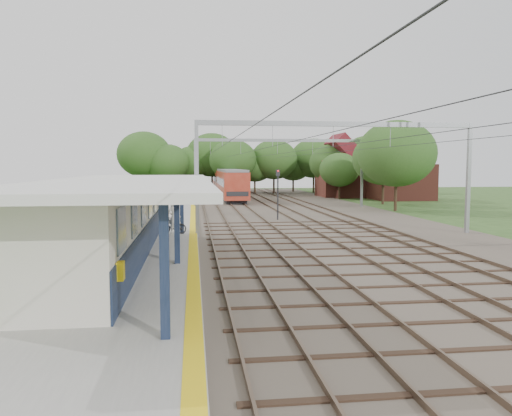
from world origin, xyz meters
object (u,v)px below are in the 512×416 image
person (175,217)px  bicycle (173,226)px  train (226,181)px  signal_post (278,190)px

person → bicycle: person is taller
bicycle → train: train is taller
person → bicycle: size_ratio=1.25×
train → signal_post: signal_post is taller
person → signal_post: size_ratio=0.49×
person → bicycle: (-0.08, 0.23, -0.51)m
person → signal_post: bearing=-131.4°
bicycle → signal_post: 11.93m
bicycle → train: 41.94m
person → signal_post: signal_post is taller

